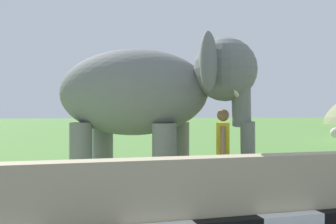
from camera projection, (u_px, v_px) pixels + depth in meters
barrier_parapet at (226, 193)px, 5.04m from camera, size 28.00×0.36×1.00m
elephant at (148, 95)px, 7.27m from camera, size 3.95×3.55×2.95m
person_handler at (223, 148)px, 7.00m from camera, size 0.39×0.63×1.66m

